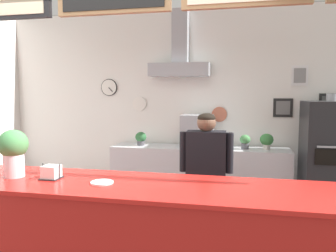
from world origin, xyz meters
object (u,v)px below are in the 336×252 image
potted_thyme (267,140)px  basil_vase (14,152)px  espresso_machine (197,131)px  shop_worker (206,176)px  potted_basil (141,138)px  potted_oregano (245,141)px  pizza_oven (329,162)px  napkin_holder (51,173)px  condiment_plate (102,182)px

potted_thyme → basil_vase: basil_vase is taller
espresso_machine → shop_worker: bearing=-78.6°
shop_worker → potted_basil: (-1.15, 1.34, 0.22)m
shop_worker → potted_oregano: bearing=-110.3°
pizza_oven → potted_basil: size_ratio=8.25×
pizza_oven → potted_oregano: size_ratio=8.25×
pizza_oven → shop_worker: 1.92m
basil_vase → napkin_holder: bearing=0.7°
potted_thyme → napkin_holder: 3.20m
potted_thyme → basil_vase: bearing=-128.8°
espresso_machine → napkin_holder: espresso_machine is taller
pizza_oven → napkin_holder: size_ratio=11.59×
pizza_oven → potted_oregano: (-1.10, 0.16, 0.23)m
pizza_oven → potted_thyme: pizza_oven is taller
pizza_oven → espresso_machine: size_ratio=3.44×
pizza_oven → potted_oregano: bearing=171.9°
basil_vase → potted_thyme: bearing=51.2°
potted_basil → basil_vase: size_ratio=0.55×
napkin_holder → potted_basil: bearing=91.5°
pizza_oven → potted_thyme: bearing=167.8°
napkin_holder → shop_worker: bearing=50.6°
shop_worker → potted_basil: shop_worker is taller
potted_oregano → condiment_plate: size_ratio=1.23×
shop_worker → potted_thyme: 1.54m
potted_oregano → basil_vase: 3.22m
pizza_oven → napkin_holder: (-2.61, -2.47, 0.30)m
pizza_oven → espresso_machine: 1.84m
napkin_holder → condiment_plate: bearing=-5.1°
espresso_machine → napkin_holder: (-0.81, -2.64, -0.05)m
shop_worker → basil_vase: (-1.40, -1.32, 0.45)m
basil_vase → pizza_oven: bearing=40.2°
shop_worker → potted_oregano: 1.40m
basil_vase → napkin_holder: (0.33, 0.00, -0.16)m
espresso_machine → potted_thyme: (1.00, 0.01, -0.11)m
shop_worker → napkin_holder: bearing=48.4°
shop_worker → espresso_machine: shop_worker is taller
pizza_oven → shop_worker: bearing=-142.8°
potted_thyme → potted_basil: bearing=179.8°
condiment_plate → napkin_holder: bearing=174.9°
basil_vase → potted_basil: bearing=84.5°
espresso_machine → napkin_holder: size_ratio=3.37×
espresso_machine → basil_vase: bearing=-113.3°
potted_oregano → potted_basil: bearing=179.1°
potted_oregano → potted_basil: same height
napkin_holder → basil_vase: bearing=-179.3°
condiment_plate → basil_vase: 0.79m
potted_oregano → napkin_holder: size_ratio=1.41×
pizza_oven → potted_basil: 2.69m
espresso_machine → potted_oregano: bearing=-0.6°
shop_worker → potted_thyme: size_ratio=6.58×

